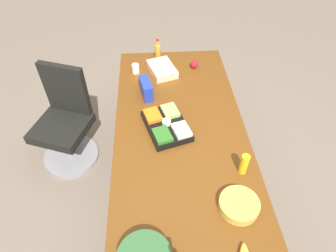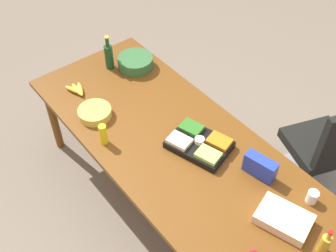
{
  "view_description": "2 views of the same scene",
  "coord_description": "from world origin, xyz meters",
  "px_view_note": "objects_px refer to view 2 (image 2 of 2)",
  "views": [
    {
      "loc": [
        1.51,
        -0.21,
        2.47
      ],
      "look_at": [
        -0.1,
        -0.1,
        0.84
      ],
      "focal_mm": 31.69,
      "sensor_mm": 36.0,
      "label": 1
    },
    {
      "loc": [
        -1.54,
        1.28,
        3.0
      ],
      "look_at": [
        0.11,
        -0.03,
        0.83
      ],
      "focal_mm": 44.65,
      "sensor_mm": 36.0,
      "label": 2
    }
  ],
  "objects_px": {
    "chip_bag_blue": "(260,167)",
    "salad_bowl": "(135,62)",
    "veggie_tray": "(199,144)",
    "banana_bunch": "(77,90)",
    "wine_bottle": "(109,56)",
    "sheet_cake": "(284,219)",
    "paper_cup": "(312,197)",
    "conference_table": "(174,148)",
    "office_chair": "(321,155)",
    "mustard_bottle": "(103,134)",
    "dressing_bottle": "(325,244)",
    "chip_bowl": "(95,113)"
  },
  "relations": [
    {
      "from": "chip_bag_blue",
      "to": "salad_bowl",
      "type": "relative_size",
      "value": 0.73
    },
    {
      "from": "veggie_tray",
      "to": "banana_bunch",
      "type": "bearing_deg",
      "value": 19.69
    },
    {
      "from": "wine_bottle",
      "to": "salad_bowl",
      "type": "xyz_separation_m",
      "value": [
        -0.13,
        -0.18,
        -0.07
      ]
    },
    {
      "from": "sheet_cake",
      "to": "paper_cup",
      "type": "xyz_separation_m",
      "value": [
        -0.01,
        -0.26,
        0.01
      ]
    },
    {
      "from": "conference_table",
      "to": "paper_cup",
      "type": "bearing_deg",
      "value": -158.69
    },
    {
      "from": "banana_bunch",
      "to": "paper_cup",
      "type": "bearing_deg",
      "value": -161.1
    },
    {
      "from": "sheet_cake",
      "to": "paper_cup",
      "type": "height_order",
      "value": "paper_cup"
    },
    {
      "from": "office_chair",
      "to": "salad_bowl",
      "type": "distance_m",
      "value": 1.72
    },
    {
      "from": "mustard_bottle",
      "to": "chip_bag_blue",
      "type": "relative_size",
      "value": 0.76
    },
    {
      "from": "salad_bowl",
      "to": "banana_bunch",
      "type": "bearing_deg",
      "value": 87.34
    },
    {
      "from": "salad_bowl",
      "to": "sheet_cake",
      "type": "bearing_deg",
      "value": 174.06
    },
    {
      "from": "veggie_tray",
      "to": "salad_bowl",
      "type": "distance_m",
      "value": 1.05
    },
    {
      "from": "veggie_tray",
      "to": "dressing_bottle",
      "type": "bearing_deg",
      "value": -178.64
    },
    {
      "from": "mustard_bottle",
      "to": "chip_bag_blue",
      "type": "xyz_separation_m",
      "value": [
        -0.88,
        -0.65,
        -0.01
      ]
    },
    {
      "from": "veggie_tray",
      "to": "chip_bag_blue",
      "type": "bearing_deg",
      "value": -160.33
    },
    {
      "from": "veggie_tray",
      "to": "wine_bottle",
      "type": "relative_size",
      "value": 1.58
    },
    {
      "from": "salad_bowl",
      "to": "mustard_bottle",
      "type": "bearing_deg",
      "value": 130.09
    },
    {
      "from": "conference_table",
      "to": "paper_cup",
      "type": "distance_m",
      "value": 1.0
    },
    {
      "from": "veggie_tray",
      "to": "sheet_cake",
      "type": "relative_size",
      "value": 1.53
    },
    {
      "from": "conference_table",
      "to": "veggie_tray",
      "type": "distance_m",
      "value": 0.21
    },
    {
      "from": "mustard_bottle",
      "to": "banana_bunch",
      "type": "bearing_deg",
      "value": -11.54
    },
    {
      "from": "banana_bunch",
      "to": "paper_cup",
      "type": "xyz_separation_m",
      "value": [
        -1.84,
        -0.63,
        0.02
      ]
    },
    {
      "from": "conference_table",
      "to": "mustard_bottle",
      "type": "relative_size",
      "value": 15.36
    },
    {
      "from": "paper_cup",
      "to": "mustard_bottle",
      "type": "bearing_deg",
      "value": 31.3
    },
    {
      "from": "conference_table",
      "to": "dressing_bottle",
      "type": "bearing_deg",
      "value": -173.5
    },
    {
      "from": "wine_bottle",
      "to": "mustard_bottle",
      "type": "bearing_deg",
      "value": 144.32
    },
    {
      "from": "wine_bottle",
      "to": "sheet_cake",
      "type": "xyz_separation_m",
      "value": [
        -1.94,
        0.01,
        -0.08
      ]
    },
    {
      "from": "dressing_bottle",
      "to": "chip_bowl",
      "type": "distance_m",
      "value": 1.82
    },
    {
      "from": "veggie_tray",
      "to": "dressing_bottle",
      "type": "relative_size",
      "value": 2.35
    },
    {
      "from": "conference_table",
      "to": "office_chair",
      "type": "relative_size",
      "value": 2.53
    },
    {
      "from": "chip_bag_blue",
      "to": "paper_cup",
      "type": "height_order",
      "value": "chip_bag_blue"
    },
    {
      "from": "dressing_bottle",
      "to": "sheet_cake",
      "type": "xyz_separation_m",
      "value": [
        0.26,
        0.03,
        -0.04
      ]
    },
    {
      "from": "sheet_cake",
      "to": "chip_bowl",
      "type": "bearing_deg",
      "value": 15.07
    },
    {
      "from": "dressing_bottle",
      "to": "salad_bowl",
      "type": "height_order",
      "value": "dressing_bottle"
    },
    {
      "from": "dressing_bottle",
      "to": "wine_bottle",
      "type": "distance_m",
      "value": 2.2
    },
    {
      "from": "veggie_tray",
      "to": "office_chair",
      "type": "bearing_deg",
      "value": -114.68
    },
    {
      "from": "banana_bunch",
      "to": "dressing_bottle",
      "type": "bearing_deg",
      "value": -169.1
    },
    {
      "from": "mustard_bottle",
      "to": "banana_bunch",
      "type": "relative_size",
      "value": 0.84
    },
    {
      "from": "salad_bowl",
      "to": "chip_bag_blue",
      "type": "bearing_deg",
      "value": 178.81
    },
    {
      "from": "mustard_bottle",
      "to": "wine_bottle",
      "type": "xyz_separation_m",
      "value": [
        0.71,
        -0.51,
        0.04
      ]
    },
    {
      "from": "wine_bottle",
      "to": "chip_bowl",
      "type": "bearing_deg",
      "value": 136.08
    },
    {
      "from": "veggie_tray",
      "to": "chip_bag_blue",
      "type": "height_order",
      "value": "chip_bag_blue"
    },
    {
      "from": "office_chair",
      "to": "paper_cup",
      "type": "relative_size",
      "value": 11.24
    },
    {
      "from": "chip_bag_blue",
      "to": "banana_bunch",
      "type": "relative_size",
      "value": 1.12
    },
    {
      "from": "office_chair",
      "to": "chip_bag_blue",
      "type": "distance_m",
      "value": 0.93
    },
    {
      "from": "office_chair",
      "to": "mustard_bottle",
      "type": "xyz_separation_m",
      "value": [
        0.9,
        1.46,
        0.47
      ]
    },
    {
      "from": "paper_cup",
      "to": "dressing_bottle",
      "type": "bearing_deg",
      "value": 138.11
    },
    {
      "from": "conference_table",
      "to": "banana_bunch",
      "type": "bearing_deg",
      "value": 16.38
    },
    {
      "from": "wine_bottle",
      "to": "sheet_cake",
      "type": "relative_size",
      "value": 0.97
    },
    {
      "from": "veggie_tray",
      "to": "paper_cup",
      "type": "bearing_deg",
      "value": -162.18
    }
  ]
}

